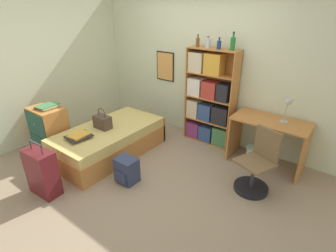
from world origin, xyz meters
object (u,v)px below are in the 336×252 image
Objects in this scene: book_stack_on_bed at (79,136)px; bottle_blue at (233,43)px; suitcase at (42,172)px; bottle_brown at (208,44)px; bed at (110,140)px; bottle_green at (198,42)px; handbag at (102,122)px; waste_bin at (254,155)px; magazine_pile_on_dresser at (47,106)px; desk_chair at (256,171)px; backpack at (127,170)px; bookcase at (209,101)px; bottle_clear at (219,45)px; dresser at (50,130)px; desk_lamp at (289,105)px; desk at (269,135)px.

bottle_blue is at bearing 51.90° from book_stack_on_bed.
suitcase is 4.25× the size of bottle_brown.
bed is 4.66× the size of book_stack_on_bed.
handbag is at bearing -122.12° from bottle_green.
bottle_blue is at bearing 163.32° from waste_bin.
magazine_pile_on_dresser is at bearing -178.21° from book_stack_on_bed.
bottle_brown is at bearing 45.98° from magazine_pile_on_dresser.
desk_chair is 2.37× the size of backpack.
bookcase is at bearing 7.79° from bottle_green.
bottle_clear is at bearing 47.88° from handbag.
handbag is 1.28× the size of bottle_blue.
handbag is at bearing 32.66° from magazine_pile_on_dresser.
book_stack_on_bed is at bearing -121.10° from bookcase.
desk_chair is at bearing 19.12° from magazine_pile_on_dresser.
bottle_green is (0.82, 1.34, 1.51)m from bed.
dresser is 3.31m from desk_chair.
bed is 4.34× the size of desk_lamp.
desk_lamp is at bearing 30.00° from dresser.
bottle_brown reaches higher than bookcase.
bottle_blue is at bearing 3.20° from bottle_green.
dresser reaches higher than bed.
backpack is at bearing -133.70° from desk_lamp.
desk_chair is (-0.10, -0.74, -0.76)m from desk_lamp.
magazine_pile_on_dresser is at bearing -160.88° from desk_chair.
backpack is at bearing -103.28° from bottle_clear.
desk_chair reaches higher than magazine_pile_on_dresser.
desk_lamp is at bearing 36.08° from book_stack_on_bed.
bed reaches higher than waste_bin.
dresser is at bearing -148.50° from waste_bin.
bottle_clear is at bearing 55.57° from book_stack_on_bed.
bottle_brown is (-0.07, -0.04, 0.97)m from bookcase.
bottle_green reaches higher than desk_lamp.
backpack is (-1.41, -1.64, -0.34)m from desk.
suitcase is at bearing -85.26° from bed.
desk_chair is (2.36, 1.05, -0.22)m from book_stack_on_bed.
bottle_clear is at bearing 169.55° from waste_bin.
waste_bin is (0.98, -0.19, -0.63)m from bookcase.
magazine_pile_on_dresser is 1.91× the size of bottle_clear.
suitcase is 1.10m from backpack.
bed is 10.08× the size of bottle_brown.
dresser reaches higher than book_stack_on_bed.
bottle_blue is at bearing 4.82° from bottle_brown.
book_stack_on_bed is at bearing -120.10° from bottle_brown.
bottle_clear is at bearing 43.04° from magazine_pile_on_dresser.
desk is at bearing -5.65° from bottle_clear.
bottle_blue is (2.22, 1.91, 0.95)m from magazine_pile_on_dresser.
book_stack_on_bed reaches higher than backpack.
waste_bin is (-0.24, 0.65, -0.14)m from desk_chair.
suitcase is 3.48m from desk_lamp.
magazine_pile_on_dresser reaches higher than dresser.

